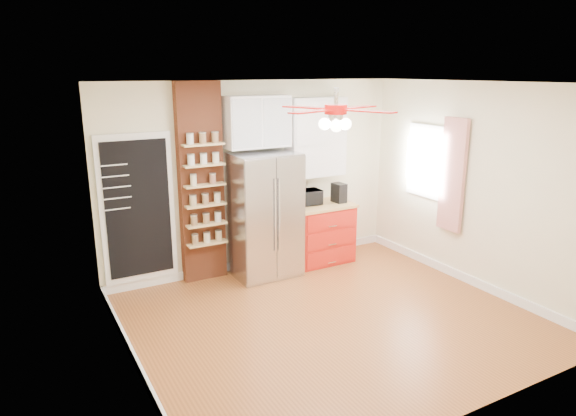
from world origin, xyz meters
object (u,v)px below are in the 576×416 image
red_cabinet (321,233)px  canister_left (340,199)px  toaster_oven (307,197)px  coffee_maker (339,193)px  ceiling_fan (336,110)px  pantry_jar_oats (193,180)px  fridge (264,215)px

red_cabinet → canister_left: canister_left is taller
red_cabinet → toaster_oven: (-0.20, 0.07, 0.56)m
toaster_oven → coffee_maker: bearing=-9.3°
red_cabinet → canister_left: bearing=-16.7°
red_cabinet → ceiling_fan: (-0.92, -1.68, 1.97)m
pantry_jar_oats → fridge: bearing=-7.5°
ceiling_fan → canister_left: 2.47m
fridge → toaster_oven: 0.79m
coffee_maker → red_cabinet: bearing=170.3°
red_cabinet → pantry_jar_oats: size_ratio=6.56×
pantry_jar_oats → toaster_oven: bearing=-0.1°
red_cabinet → ceiling_fan: bearing=-118.7°
fridge → toaster_oven: bearing=9.1°
fridge → pantry_jar_oats: bearing=172.5°
red_cabinet → toaster_oven: 0.60m
pantry_jar_oats → red_cabinet: bearing=-2.2°
ceiling_fan → pantry_jar_oats: 2.25m
fridge → ceiling_fan: ceiling_fan is taller
pantry_jar_oats → coffee_maker: bearing=-2.8°
coffee_maker → canister_left: size_ratio=2.17×
canister_left → fridge: bearing=178.4°
red_cabinet → coffee_maker: (0.29, -0.03, 0.59)m
coffee_maker → canister_left: coffee_maker is taller
ceiling_fan → canister_left: (1.20, 1.59, -1.46)m
coffee_maker → ceiling_fan: bearing=-129.5°
canister_left → pantry_jar_oats: 2.27m
canister_left → toaster_oven: bearing=162.0°
red_cabinet → coffee_maker: coffee_maker is taller
red_cabinet → fridge: bearing=-177.0°
fridge → toaster_oven: fridge is taller
fridge → toaster_oven: (0.77, 0.12, 0.14)m
pantry_jar_oats → ceiling_fan: bearing=-60.1°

